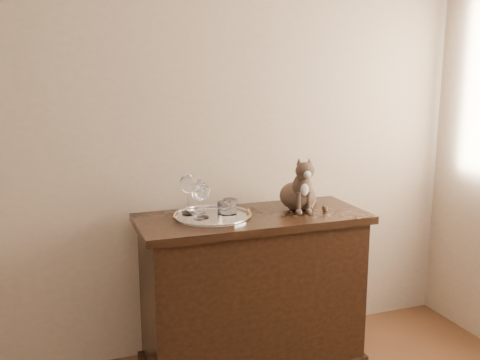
{
  "coord_description": "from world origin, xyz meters",
  "views": [
    {
      "loc": [
        -0.37,
        -0.56,
        1.58
      ],
      "look_at": [
        0.53,
        1.95,
        1.04
      ],
      "focal_mm": 40.0,
      "sensor_mm": 36.0,
      "label": 1
    }
  ],
  "objects": [
    {
      "name": "wall_back",
      "position": [
        0.0,
        2.25,
        1.35
      ],
      "size": [
        4.0,
        0.1,
        2.7
      ],
      "primitive_type": "cube",
      "color": "tan",
      "rests_on": "ground"
    },
    {
      "name": "sideboard",
      "position": [
        0.6,
        1.94,
        0.42
      ],
      "size": [
        1.2,
        0.5,
        0.85
      ],
      "primitive_type": null,
      "color": "black",
      "rests_on": "ground"
    },
    {
      "name": "tray",
      "position": [
        0.39,
        1.96,
        0.85
      ],
      "size": [
        0.4,
        0.4,
        0.01
      ],
      "primitive_type": "cylinder",
      "color": "silver",
      "rests_on": "sideboard"
    },
    {
      "name": "wine_glass_a",
      "position": [
        0.28,
        2.04,
        0.96
      ],
      "size": [
        0.08,
        0.08,
        0.21
      ],
      "primitive_type": null,
      "color": "white",
      "rests_on": "tray"
    },
    {
      "name": "wine_glass_b",
      "position": [
        0.35,
        2.05,
        0.95
      ],
      "size": [
        0.07,
        0.07,
        0.18
      ],
      "primitive_type": null,
      "color": "white",
      "rests_on": "tray"
    },
    {
      "name": "wine_glass_c",
      "position": [
        0.31,
        1.94,
        0.94
      ],
      "size": [
        0.06,
        0.06,
        0.17
      ],
      "primitive_type": null,
      "color": "silver",
      "rests_on": "tray"
    },
    {
      "name": "wine_glass_d",
      "position": [
        0.34,
        1.95,
        0.95
      ],
      "size": [
        0.07,
        0.07,
        0.18
      ],
      "primitive_type": null,
      "color": "silver",
      "rests_on": "tray"
    },
    {
      "name": "tumbler_a",
      "position": [
        0.44,
        1.93,
        0.9
      ],
      "size": [
        0.07,
        0.07,
        0.08
      ],
      "primitive_type": "cylinder",
      "color": "silver",
      "rests_on": "tray"
    },
    {
      "name": "tumbler_c",
      "position": [
        0.48,
        1.96,
        0.9
      ],
      "size": [
        0.07,
        0.07,
        0.08
      ],
      "primitive_type": "cylinder",
      "color": "white",
      "rests_on": "tray"
    },
    {
      "name": "cat",
      "position": [
        0.87,
        1.97,
        1.0
      ],
      "size": [
        0.33,
        0.31,
        0.3
      ],
      "primitive_type": null,
      "rotation": [
        0.0,
        0.0,
        -0.14
      ],
      "color": "#483B2B",
      "rests_on": "sideboard"
    }
  ]
}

